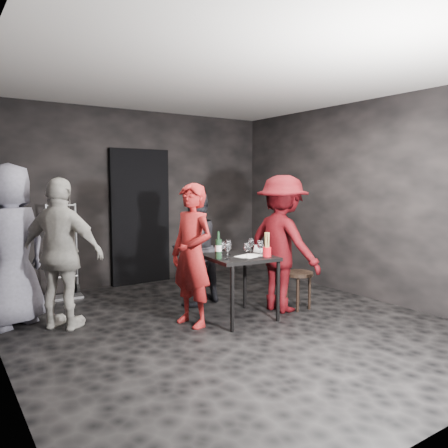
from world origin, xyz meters
TOP-DOWN VIEW (x-y plane):
  - floor at (0.00, 0.00)m, footprint 4.50×5.00m
  - ceiling at (0.00, 0.00)m, footprint 4.50×5.00m
  - wall_back at (0.00, 2.50)m, footprint 4.50×0.04m
  - wall_right at (2.25, 0.00)m, footprint 0.04×5.00m
  - doorway at (0.00, 2.44)m, footprint 0.95×0.10m
  - wallbox_upper at (0.85, 2.45)m, footprint 0.12×0.06m
  - wallbox_lower at (1.05, 2.45)m, footprint 0.10×0.06m
  - hand_truck at (-1.23, 2.24)m, footprint 0.43×0.36m
  - tasting_table at (0.23, 0.10)m, footprint 0.72×0.72m
  - stool at (1.09, 0.02)m, footprint 0.37×0.37m
  - server_red at (-0.33, 0.22)m, footprint 0.53×0.69m
  - woman_black at (0.10, 0.91)m, footprint 0.80×0.59m
  - man_maroon at (0.87, 0.09)m, footprint 0.71×1.28m
  - bystander_cream at (-1.56, 0.90)m, footprint 1.10×1.13m
  - bystander_grey at (-2.01, 1.30)m, footprint 1.21×1.00m
  - tasting_mat at (0.30, 0.00)m, footprint 0.35×0.28m
  - wine_glass_a at (-0.02, -0.03)m, footprint 0.10×0.10m
  - wine_glass_b at (0.05, 0.18)m, footprint 0.09×0.09m
  - wine_glass_c at (0.14, 0.19)m, footprint 0.08×0.08m
  - wine_glass_d at (0.17, -0.12)m, footprint 0.08×0.08m
  - wine_glass_e at (0.38, -0.10)m, footprint 0.10×0.10m
  - wine_glass_f at (0.41, 0.11)m, footprint 0.08×0.08m
  - wine_bottle at (-0.08, 0.06)m, footprint 0.07×0.07m
  - breadstick_cup at (0.45, -0.13)m, footprint 0.10×0.10m
  - reserved_card at (0.54, 0.14)m, footprint 0.11×0.13m

SIDE VIEW (x-z plane):
  - floor at x=0.00m, z-range -0.01..0.01m
  - hand_truck at x=-1.23m, z-range -0.42..0.88m
  - stool at x=1.09m, z-range 0.15..0.62m
  - tasting_table at x=0.23m, z-range 0.28..1.03m
  - woman_black at x=0.10m, z-range 0.00..1.46m
  - tasting_mat at x=0.30m, z-range 0.75..0.75m
  - reserved_card at x=0.54m, z-range 0.75..0.84m
  - server_red at x=-0.33m, z-range 0.00..1.68m
  - wine_glass_b at x=0.05m, z-range 0.75..0.94m
  - wine_glass_d at x=0.17m, z-range 0.75..0.94m
  - wine_glass_c at x=0.14m, z-range 0.75..0.95m
  - wine_glass_f at x=0.41m, z-range 0.75..0.95m
  - wine_glass_e at x=0.38m, z-range 0.75..0.96m
  - wine_glass_a at x=-0.02m, z-range 0.75..0.96m
  - wine_bottle at x=-0.08m, z-range 0.71..1.02m
  - breadstick_cup at x=0.45m, z-range 0.74..1.04m
  - bystander_cream at x=-1.56m, z-range 0.00..1.82m
  - man_maroon at x=0.87m, z-range 0.00..1.88m
  - doorway at x=0.00m, z-range 0.00..2.10m
  - bystander_grey at x=-2.01m, z-range 0.00..2.17m
  - wall_back at x=0.00m, z-range 0.00..2.70m
  - wall_right at x=2.25m, z-range 0.00..2.70m
  - wallbox_lower at x=1.05m, z-range 1.33..1.47m
  - wallbox_upper at x=0.85m, z-range 1.39..1.51m
  - ceiling at x=0.00m, z-range 2.69..2.71m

